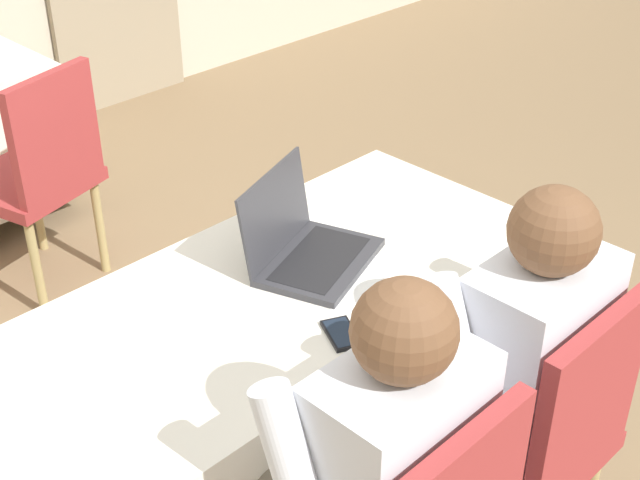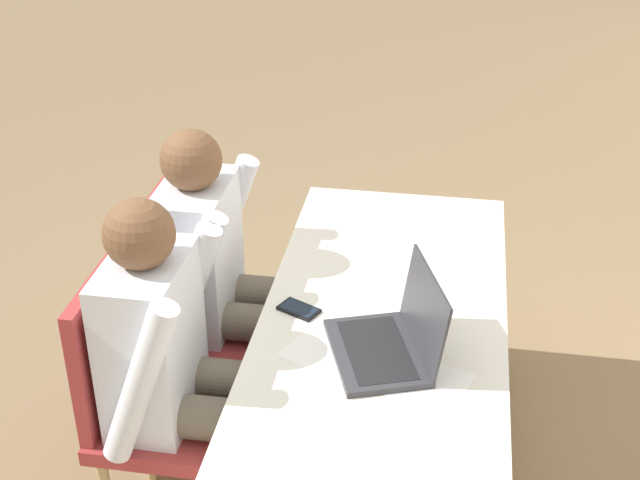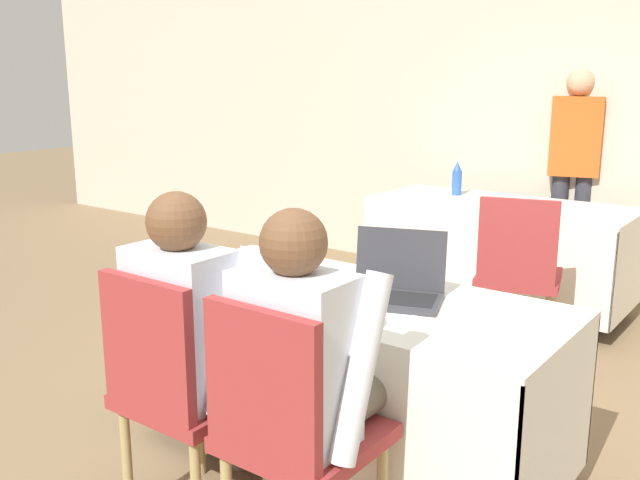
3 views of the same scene
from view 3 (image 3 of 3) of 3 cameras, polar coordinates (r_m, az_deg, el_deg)
ground_plane at (r=3.08m, az=2.28°, el=-17.23°), size 24.00×24.00×0.00m
wall_back at (r=5.34m, az=20.80°, el=10.16°), size 12.00×0.06×2.70m
conference_table_near at (r=2.84m, az=2.38°, el=-7.70°), size 1.69×0.74×0.72m
conference_table_far at (r=4.89m, az=14.14°, el=0.87°), size 1.69×0.74×0.72m
laptop at (r=2.70m, az=6.05°, el=-3.80°), size 0.42×0.38×0.25m
cell_phone at (r=2.57m, az=-0.67°, el=-5.61°), size 0.12×0.14×0.01m
paper_beside_laptop at (r=2.73m, az=8.62°, el=-4.75°), size 0.31×0.35×0.00m
paper_centre_table at (r=2.59m, az=5.01°, el=-5.66°), size 0.32×0.36×0.00m
paper_left_edge at (r=3.06m, az=-5.26°, el=-2.66°), size 0.31×0.36×0.00m
water_bottle at (r=5.08m, az=10.90°, el=4.82°), size 0.07×0.07×0.25m
chair_near_left at (r=2.53m, az=-11.27°, el=-11.35°), size 0.44×0.44×0.93m
chair_near_right at (r=2.22m, az=-2.43°, el=-14.73°), size 0.44×0.44×0.93m
chair_far_spare at (r=4.01m, az=15.56°, el=-2.27°), size 0.54×0.54×0.93m
person_checkered_shirt at (r=2.53m, az=-9.67°, el=-7.33°), size 0.50×0.52×1.19m
person_white_shirt at (r=2.23m, az=-0.76°, el=-10.10°), size 0.50×0.52×1.19m
person_red_shirt at (r=5.37m, az=19.65°, el=5.57°), size 0.38×0.28×1.59m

